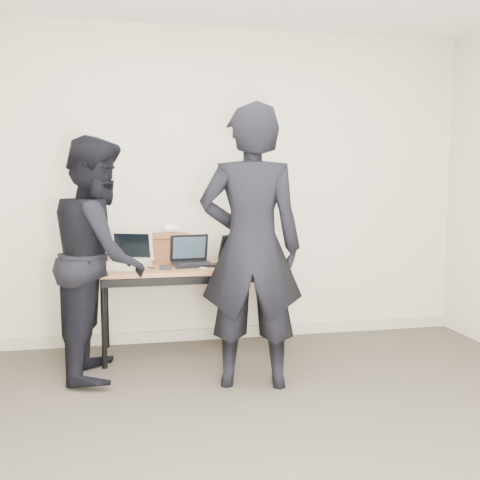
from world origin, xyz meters
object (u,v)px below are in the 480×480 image
object	(u,v)px
equipment_box	(262,251)
person_typist	(251,247)
person_observer	(99,257)
desk	(192,273)
leather_satchel	(167,247)
laptop_beige	(127,260)
laptop_center	(192,258)
laptop_right	(241,255)

from	to	relation	value
equipment_box	person_typist	distance (m)	1.04
person_observer	desk	bearing A→B (deg)	-61.11
leather_satchel	equipment_box	distance (m)	0.81
leather_satchel	laptop_beige	bearing A→B (deg)	-140.70
laptop_center	person_typist	size ratio (longest dim) A/B	0.18
desk	laptop_center	size ratio (longest dim) A/B	4.37
equipment_box	laptop_right	bearing A→B (deg)	-169.23
desk	equipment_box	world-z (taller)	equipment_box
laptop_center	desk	bearing A→B (deg)	-104.83
laptop_right	person_observer	world-z (taller)	person_observer
laptop_beige	laptop_right	world-z (taller)	laptop_beige
laptop_right	equipment_box	bearing A→B (deg)	-17.61
person_typist	person_observer	size ratio (longest dim) A/B	1.11
leather_satchel	person_observer	bearing A→B (deg)	-126.79
laptop_right	equipment_box	world-z (taller)	laptop_right
laptop_center	leather_satchel	world-z (taller)	leather_satchel
laptop_beige	leather_satchel	xyz separation A→B (m)	(0.33, 0.22, 0.07)
desk	laptop_center	distance (m)	0.12
person_typist	person_observer	bearing A→B (deg)	-11.50
laptop_beige	laptop_center	world-z (taller)	laptop_beige
laptop_right	person_typist	distance (m)	0.97
laptop_beige	laptop_center	xyz separation A→B (m)	(0.51, 0.01, -0.00)
laptop_beige	person_typist	bearing A→B (deg)	-23.04
laptop_beige	person_typist	world-z (taller)	person_typist
laptop_beige	laptop_right	xyz separation A→B (m)	(0.95, 0.15, -0.00)
laptop_beige	leather_satchel	world-z (taller)	laptop_beige
leather_satchel	equipment_box	bearing A→B (deg)	2.61
equipment_box	leather_satchel	bearing A→B (deg)	177.48
leather_satchel	person_observer	world-z (taller)	person_observer
equipment_box	person_typist	bearing A→B (deg)	-107.61
laptop_beige	laptop_center	distance (m)	0.51
person_typist	person_observer	world-z (taller)	person_typist
laptop_center	equipment_box	distance (m)	0.65
laptop_beige	person_observer	xyz separation A→B (m)	(-0.19, -0.35, 0.08)
desk	person_observer	xyz separation A→B (m)	(-0.70, -0.35, 0.19)
desk	laptop_center	world-z (taller)	laptop_center
laptop_beige	equipment_box	bearing A→B (deg)	29.93
laptop_right	laptop_center	bearing A→B (deg)	169.28
equipment_box	person_observer	distance (m)	1.44
laptop_center	equipment_box	bearing A→B (deg)	9.14
person_observer	person_typist	bearing A→B (deg)	-110.95
desk	equipment_box	distance (m)	0.67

